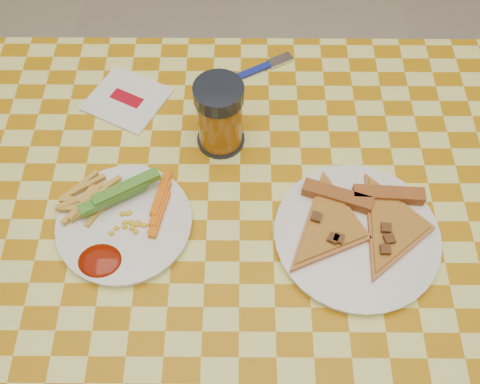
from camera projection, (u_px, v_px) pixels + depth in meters
name	position (u px, v px, depth m)	size (l,w,h in m)	color
ground	(240.00, 363.00, 1.46)	(8.00, 8.00, 0.00)	beige
table	(240.00, 260.00, 0.88)	(1.28, 0.88, 0.76)	silver
plate_left	(125.00, 224.00, 0.82)	(0.20, 0.20, 0.01)	white
plate_right	(356.00, 236.00, 0.81)	(0.25, 0.25, 0.01)	white
fries_veggies	(119.00, 210.00, 0.82)	(0.20, 0.18, 0.04)	gold
pizza_slices	(360.00, 222.00, 0.81)	(0.26, 0.24, 0.02)	#D58A41
drink_glass	(220.00, 116.00, 0.86)	(0.08, 0.08, 0.13)	black
napkin	(127.00, 99.00, 0.96)	(0.17, 0.16, 0.01)	white
fork	(256.00, 70.00, 1.00)	(0.15, 0.09, 0.01)	#16249A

